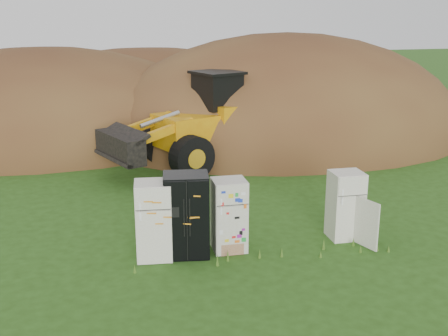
% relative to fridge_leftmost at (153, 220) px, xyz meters
% --- Properties ---
extents(ground, '(120.00, 120.00, 0.00)m').
position_rel_fridge_leftmost_xyz_m(ground, '(2.39, -0.01, -0.90)').
color(ground, '#244713').
rests_on(ground, ground).
extents(fridge_leftmost, '(0.88, 0.85, 1.80)m').
position_rel_fridge_leftmost_xyz_m(fridge_leftmost, '(0.00, 0.00, 0.00)').
color(fridge_leftmost, white).
rests_on(fridge_leftmost, ground).
extents(fridge_black_side, '(1.12, 0.94, 1.93)m').
position_rel_fridge_leftmost_xyz_m(fridge_black_side, '(0.75, -0.02, 0.07)').
color(fridge_black_side, black).
rests_on(fridge_black_side, ground).
extents(fridge_sticker, '(0.79, 0.73, 1.72)m').
position_rel_fridge_leftmost_xyz_m(fridge_sticker, '(1.76, 0.00, -0.04)').
color(fridge_sticker, silver).
rests_on(fridge_sticker, ground).
extents(fridge_open_door, '(0.79, 0.74, 1.69)m').
position_rel_fridge_leftmost_xyz_m(fridge_open_door, '(4.72, 0.01, -0.05)').
color(fridge_open_door, white).
rests_on(fridge_open_door, ground).
extents(wheel_loader, '(7.51, 5.14, 3.37)m').
position_rel_fridge_leftmost_xyz_m(wheel_loader, '(2.52, 7.26, 0.79)').
color(wheel_loader, '#CB920D').
rests_on(wheel_loader, ground).
extents(dirt_mound_right, '(16.51, 12.11, 9.09)m').
position_rel_fridge_leftmost_xyz_m(dirt_mound_right, '(7.26, 11.17, -0.90)').
color(dirt_mound_right, '#4A2818').
rests_on(dirt_mound_right, ground).
extents(dirt_mound_left, '(16.57, 12.42, 7.87)m').
position_rel_fridge_leftmost_xyz_m(dirt_mound_left, '(-3.00, 13.84, -0.90)').
color(dirt_mound_left, '#4A2818').
rests_on(dirt_mound_left, ground).
extents(dirt_mound_back, '(19.06, 12.70, 7.11)m').
position_rel_fridge_leftmost_xyz_m(dirt_mound_back, '(1.96, 17.96, -0.90)').
color(dirt_mound_back, '#4A2818').
rests_on(dirt_mound_back, ground).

